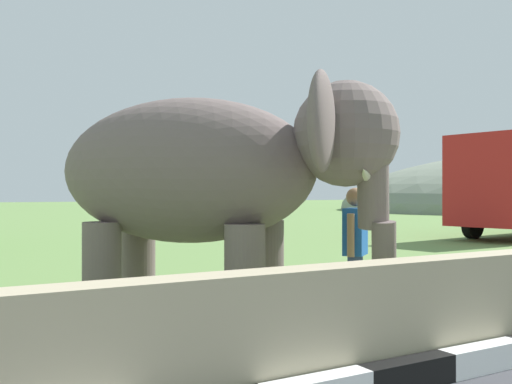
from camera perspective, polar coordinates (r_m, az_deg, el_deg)
The scene contains 3 objects.
barrier_parapet at distance 4.27m, azimuth -5.47°, elevation -14.84°, with size 28.00×0.36×1.00m, color tan.
elephant at distance 6.77m, azimuth -3.95°, elevation 1.83°, with size 3.83×3.84×2.82m.
person_handler at distance 7.37m, azimuth 9.69°, elevation -5.26°, with size 0.56×0.47×1.66m.
Camera 1 is at (0.28, 0.17, 1.59)m, focal length 40.88 mm.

